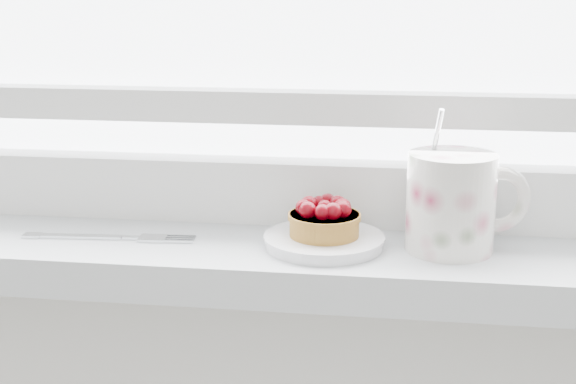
% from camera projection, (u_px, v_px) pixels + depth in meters
% --- Properties ---
extents(saucer, '(0.12, 0.12, 0.01)m').
position_uv_depth(saucer, '(324.00, 241.00, 0.82)').
color(saucer, white).
rests_on(saucer, windowsill).
extents(raspberry_tart, '(0.07, 0.07, 0.04)m').
position_uv_depth(raspberry_tart, '(325.00, 219.00, 0.81)').
color(raspberry_tart, '#8D5D1E').
rests_on(raspberry_tart, saucer).
extents(floral_mug, '(0.13, 0.11, 0.14)m').
position_uv_depth(floral_mug, '(454.00, 200.00, 0.80)').
color(floral_mug, silver).
rests_on(floral_mug, windowsill).
extents(fork, '(0.18, 0.03, 0.00)m').
position_uv_depth(fork, '(108.00, 237.00, 0.85)').
color(fork, silver).
rests_on(fork, windowsill).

